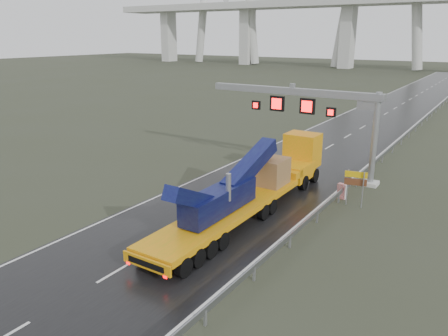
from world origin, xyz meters
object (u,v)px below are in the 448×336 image
Objects in this scene: heavy_haul_truck at (261,181)px; exit_sign_pair at (356,182)px; sign_gantry at (316,108)px; striped_barrier at (342,191)px.

heavy_haul_truck reaches higher than exit_sign_pair.
sign_gantry reaches higher than heavy_haul_truck.
exit_sign_pair is (5.05, -4.99, -3.85)m from sign_gantry.
sign_gantry is 7.54m from striped_barrier.
heavy_haul_truck is (-0.33, -8.39, -3.85)m from sign_gantry.
sign_gantry is 9.24m from heavy_haul_truck.
heavy_haul_truck is at bearing -124.37° from striped_barrier.
exit_sign_pair is at bearing -31.27° from striped_barrier.
exit_sign_pair is at bearing -44.64° from sign_gantry.
striped_barrier is at bearing 126.14° from exit_sign_pair.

